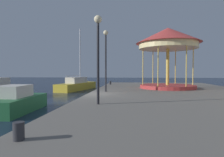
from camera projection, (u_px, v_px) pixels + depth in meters
ground_plane at (88, 105)px, 12.99m from camera, size 120.00×120.00×0.00m
quay_dock at (180, 101)px, 12.33m from camera, size 12.24×27.38×0.80m
sailboat_yellow at (77, 85)px, 23.74m from camera, size 3.44×7.53×7.71m
motorboat_green at (15, 102)px, 10.82m from camera, size 2.14×4.21×1.52m
carousel at (168, 43)px, 17.01m from camera, size 5.71×5.71×5.42m
lamp_post_near_edge at (98, 43)px, 8.63m from camera, size 0.36×0.36×4.05m
lamp_post_mid_promenade at (106, 50)px, 14.10m from camera, size 0.36×0.36×4.56m
bollard_center at (110, 83)px, 22.15m from camera, size 0.24×0.24×0.40m
bollard_south at (19, 131)px, 4.14m from camera, size 0.24×0.24×0.40m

